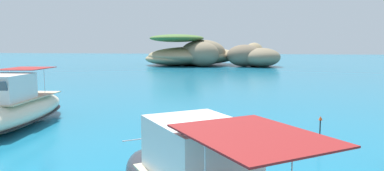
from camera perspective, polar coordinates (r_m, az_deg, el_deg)
The scene contains 4 objects.
islet_large at distance 87.87m, azimuth -0.05°, elevation 5.05°, with size 31.60×32.56×7.64m.
islet_small at distance 83.81m, azimuth 10.33°, elevation 4.73°, with size 13.24×13.76×5.65m.
motorboat_cream at distance 23.42m, azimuth -27.62°, elevation -3.59°, with size 4.74×11.49×3.49m.
channel_buoy at distance 18.52m, azimuth 20.30°, elevation -8.22°, with size 0.56×0.56×1.48m.
Camera 1 is at (3.89, -4.70, 4.95)m, focal length 32.34 mm.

